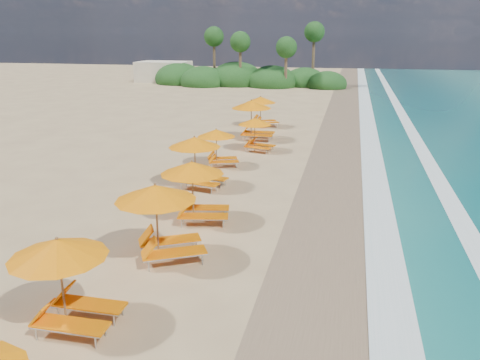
{
  "coord_description": "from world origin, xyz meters",
  "views": [
    {
      "loc": [
        4.14,
        -18.16,
        6.91
      ],
      "look_at": [
        0.0,
        0.0,
        1.2
      ],
      "focal_mm": 36.46,
      "sensor_mm": 36.0,
      "label": 1
    }
  ],
  "objects": [
    {
      "name": "ground",
      "position": [
        0.0,
        0.0,
        0.0
      ],
      "size": [
        160.0,
        160.0,
        0.0
      ],
      "primitive_type": "plane",
      "color": "tan",
      "rests_on": "ground"
    },
    {
      "name": "wet_sand",
      "position": [
        4.0,
        0.0,
        0.01
      ],
      "size": [
        4.0,
        160.0,
        0.01
      ],
      "primitive_type": "cube",
      "color": "#8C7153",
      "rests_on": "ground"
    },
    {
      "name": "surf_foam",
      "position": [
        6.7,
        0.0,
        0.03
      ],
      "size": [
        4.0,
        160.0,
        0.01
      ],
      "color": "white",
      "rests_on": "ground"
    },
    {
      "name": "station_2",
      "position": [
        -2.13,
        -8.99,
        1.32
      ],
      "size": [
        2.53,
        2.33,
        2.36
      ],
      "rotation": [
        0.0,
        0.0,
        0.01
      ],
      "color": "olive",
      "rests_on": "ground"
    },
    {
      "name": "station_3",
      "position": [
        -1.29,
        -5.01,
        1.42
      ],
      "size": [
        3.39,
        3.39,
        2.54
      ],
      "rotation": [
        0.0,
        0.0,
        0.5
      ],
      "color": "olive",
      "rests_on": "ground"
    },
    {
      "name": "station_4",
      "position": [
        -1.23,
        -1.71,
        1.34
      ],
      "size": [
        2.91,
        2.79,
        2.4
      ],
      "rotation": [
        0.0,
        0.0,
        0.21
      ],
      "color": "olive",
      "rests_on": "ground"
    },
    {
      "name": "station_5",
      "position": [
        -2.46,
        2.3,
        1.35
      ],
      "size": [
        2.91,
        2.79,
        2.41
      ],
      "rotation": [
        0.0,
        0.0,
        -0.19
      ],
      "color": "olive",
      "rests_on": "ground"
    },
    {
      "name": "station_6",
      "position": [
        -2.51,
        6.12,
        1.14
      ],
      "size": [
        2.63,
        2.59,
        2.04
      ],
      "rotation": [
        0.0,
        0.0,
        0.36
      ],
      "color": "olive",
      "rests_on": "ground"
    },
    {
      "name": "station_7",
      "position": [
        -1.2,
        9.87,
        1.14
      ],
      "size": [
        2.47,
        2.37,
        2.03
      ],
      "rotation": [
        0.0,
        0.0,
        -0.21
      ],
      "color": "olive",
      "rests_on": "ground"
    },
    {
      "name": "station_8",
      "position": [
        -2.0,
        12.99,
        1.49
      ],
      "size": [
        2.89,
        2.67,
        2.66
      ],
      "rotation": [
        0.0,
        0.0,
        0.02
      ],
      "color": "olive",
      "rests_on": "ground"
    },
    {
      "name": "station_9",
      "position": [
        -2.27,
        17.65,
        1.3
      ],
      "size": [
        3.04,
        3.02,
        2.31
      ],
      "rotation": [
        0.0,
        0.0,
        0.43
      ],
      "color": "olive",
      "rests_on": "ground"
    },
    {
      "name": "treeline",
      "position": [
        -9.94,
        45.51,
        1.0
      ],
      "size": [
        25.8,
        8.8,
        9.74
      ],
      "color": "#163D14",
      "rests_on": "ground"
    },
    {
      "name": "beach_building",
      "position": [
        -22.0,
        48.0,
        1.4
      ],
      "size": [
        7.0,
        5.0,
        2.8
      ],
      "primitive_type": "cube",
      "color": "beige",
      "rests_on": "ground"
    }
  ]
}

